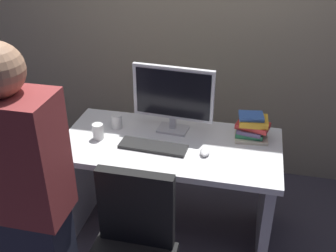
{
  "coord_description": "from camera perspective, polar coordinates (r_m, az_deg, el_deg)",
  "views": [
    {
      "loc": [
        0.48,
        -2.16,
        2.07
      ],
      "look_at": [
        0.0,
        -0.05,
        0.87
      ],
      "focal_mm": 43.01,
      "sensor_mm": 36.0,
      "label": 1
    }
  ],
  "objects": [
    {
      "name": "ground_plane",
      "position": [
        3.04,
        0.21,
        -14.1
      ],
      "size": [
        9.0,
        9.0,
        0.0
      ],
      "primitive_type": "plane",
      "color": "#3D3842"
    },
    {
      "name": "desk",
      "position": [
        2.72,
        0.23,
        -6.38
      ],
      "size": [
        1.42,
        0.7,
        0.72
      ],
      "color": "white",
      "rests_on": "ground"
    },
    {
      "name": "person_at_desk",
      "position": [
        1.99,
        -19.33,
        -11.38
      ],
      "size": [
        0.4,
        0.24,
        1.64
      ],
      "color": "#262838",
      "rests_on": "ground"
    },
    {
      "name": "monitor",
      "position": [
        2.62,
        0.72,
        4.29
      ],
      "size": [
        0.54,
        0.15,
        0.46
      ],
      "color": "silver",
      "rests_on": "desk"
    },
    {
      "name": "keyboard",
      "position": [
        2.54,
        -2.13,
        -2.93
      ],
      "size": [
        0.44,
        0.15,
        0.02
      ],
      "primitive_type": "cube",
      "rotation": [
        0.0,
        0.0,
        -0.05
      ],
      "color": "#262626",
      "rests_on": "desk"
    },
    {
      "name": "mouse",
      "position": [
        2.48,
        5.27,
        -3.65
      ],
      "size": [
        0.06,
        0.1,
        0.03
      ],
      "primitive_type": "ellipsoid",
      "color": "white",
      "rests_on": "desk"
    },
    {
      "name": "cup_near_keyboard",
      "position": [
        2.65,
        -9.89,
        -0.77
      ],
      "size": [
        0.07,
        0.07,
        0.1
      ],
      "primitive_type": "cylinder",
      "color": "white",
      "rests_on": "desk"
    },
    {
      "name": "cup_by_monitor",
      "position": [
        2.77,
        -7.26,
        0.67
      ],
      "size": [
        0.07,
        0.07,
        0.1
      ],
      "primitive_type": "cylinder",
      "color": "white",
      "rests_on": "desk"
    },
    {
      "name": "book_stack",
      "position": [
        2.65,
        11.78,
        -0.16
      ],
      "size": [
        0.23,
        0.18,
        0.17
      ],
      "color": "beige",
      "rests_on": "desk"
    }
  ]
}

